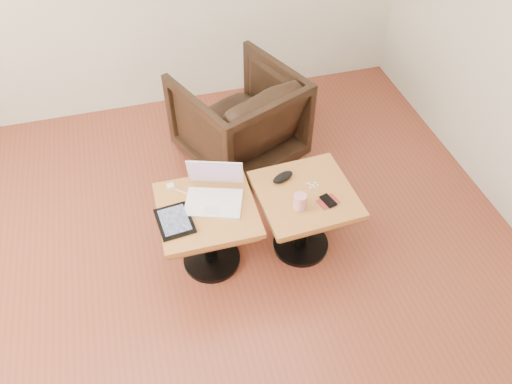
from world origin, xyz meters
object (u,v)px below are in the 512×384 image
object	(u,v)px
striped_cup	(300,201)
laptop	(214,193)
side_table_left	(208,222)
side_table_right	(304,207)
armchair	(239,118)

from	to	relation	value
striped_cup	laptop	bearing A→B (deg)	156.40
side_table_left	laptop	xyz separation A→B (m)	(0.06, 0.06, 0.18)
side_table_right	striped_cup	xyz separation A→B (m)	(-0.08, -0.10, 0.18)
laptop	side_table_left	bearing A→B (deg)	-116.30
side_table_right	striped_cup	world-z (taller)	striped_cup
laptop	striped_cup	size ratio (longest dim) A/B	4.17
side_table_left	armchair	world-z (taller)	armchair
side_table_right	laptop	xyz separation A→B (m)	(-0.54, 0.10, 0.18)
side_table_right	armchair	world-z (taller)	armchair
side_table_left	laptop	distance (m)	0.20
side_table_left	laptop	size ratio (longest dim) A/B	1.41
striped_cup	armchair	distance (m)	1.13
side_table_right	striped_cup	size ratio (longest dim) A/B	6.11
armchair	striped_cup	bearing A→B (deg)	71.95
side_table_left	laptop	world-z (taller)	laptop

